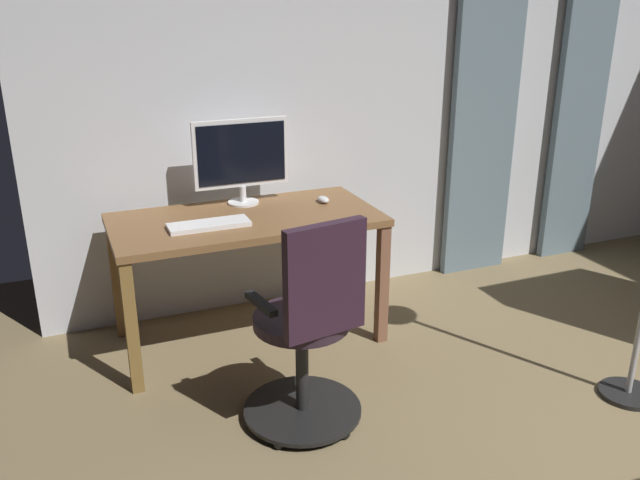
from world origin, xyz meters
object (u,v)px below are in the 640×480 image
computer_monitor (241,156)px  computer_keyboard (209,225)px  computer_mouse (323,199)px  office_chair (309,334)px  desk (246,232)px

computer_monitor → computer_keyboard: (0.28, 0.34, -0.27)m
computer_monitor → computer_mouse: bearing=159.7°
office_chair → computer_monitor: (-0.04, -1.15, 0.55)m
computer_keyboard → office_chair: bearing=106.5°
desk → computer_monitor: (-0.06, -0.24, 0.37)m
desk → computer_mouse: computer_mouse is taller
computer_monitor → computer_mouse: size_ratio=5.54×
computer_monitor → desk: bearing=77.0°
office_chair → computer_mouse: office_chair is taller
office_chair → computer_mouse: 1.14m
office_chair → computer_keyboard: bearing=97.5°
desk → office_chair: size_ratio=1.42×
computer_keyboard → computer_mouse: (-0.72, -0.17, 0.01)m
office_chair → computer_mouse: size_ratio=10.31×
computer_mouse → desk: bearing=9.1°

